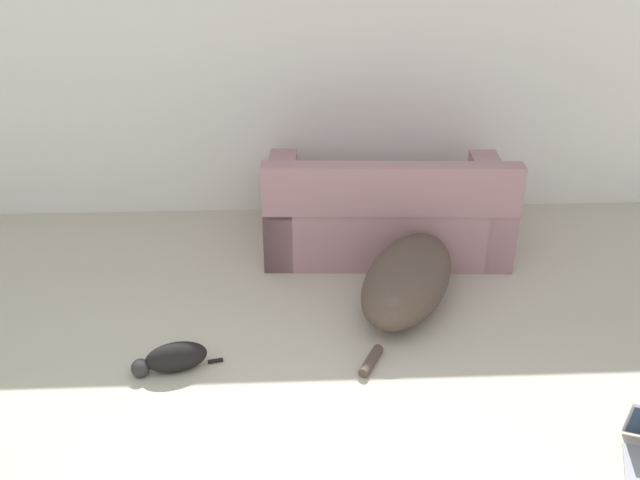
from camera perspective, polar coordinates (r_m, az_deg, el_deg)
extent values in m
cube|color=silver|center=(5.50, -4.59, 14.05)|extent=(7.33, 0.06, 2.42)
cube|color=#A3757A|center=(5.26, 5.22, 1.86)|extent=(1.77, 0.99, 0.44)
cube|color=#A3757A|center=(4.75, 5.75, 4.06)|extent=(1.73, 0.23, 0.35)
cube|color=#A3757A|center=(5.35, 13.41, 2.45)|extent=(0.25, 0.91, 0.58)
cube|color=#A3757A|center=(5.23, -3.10, 2.59)|extent=(0.25, 0.91, 0.58)
ellipsoid|color=#4C3D33|center=(4.51, 7.02, -3.16)|extent=(0.90, 1.13, 0.43)
sphere|color=black|center=(5.04, 8.96, -0.95)|extent=(0.32, 0.32, 0.24)
cylinder|color=#4C3D33|center=(4.11, 4.10, -9.62)|extent=(0.17, 0.26, 0.06)
ellipsoid|color=black|center=(4.11, -11.41, -9.15)|extent=(0.37, 0.24, 0.17)
sphere|color=#2D2B2B|center=(4.13, -14.16, -9.90)|extent=(0.13, 0.13, 0.11)
cylinder|color=black|center=(4.17, -8.36, -9.54)|extent=(0.09, 0.04, 0.02)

